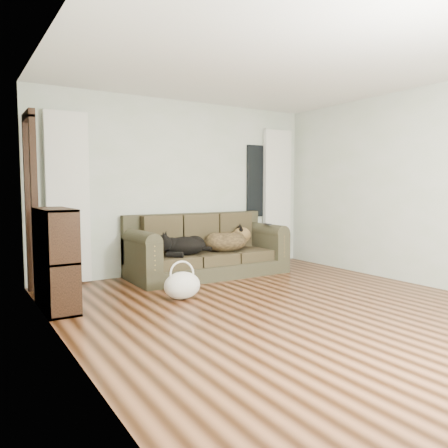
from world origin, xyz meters
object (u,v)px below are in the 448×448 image
sofa (208,245)px  dog_black_lab (182,246)px  dog_shepherd (228,241)px  tote_bag (182,285)px  bookshelf (56,262)px

sofa → dog_black_lab: (-0.46, -0.06, 0.03)m
dog_black_lab → dog_shepherd: size_ratio=0.88×
tote_bag → bookshelf: size_ratio=0.41×
sofa → dog_black_lab: 0.46m
sofa → bookshelf: size_ratio=2.16×
dog_black_lab → dog_shepherd: (0.75, -0.01, 0.01)m
sofa → bookshelf: bearing=-162.8°
dog_black_lab → dog_shepherd: bearing=16.9°
tote_bag → sofa: bearing=47.6°
sofa → dog_black_lab: size_ratio=3.74×
sofa → dog_black_lab: sofa is taller
sofa → dog_shepherd: size_ratio=3.29×
sofa → dog_shepherd: sofa is taller
dog_shepherd → tote_bag: bearing=43.3°
sofa → bookshelf: (-2.26, -0.70, 0.05)m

